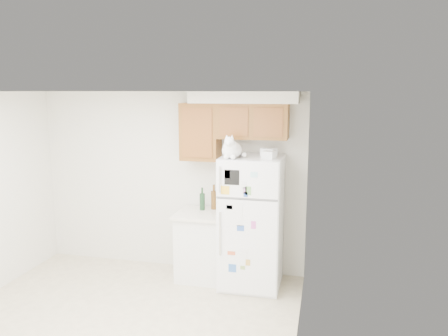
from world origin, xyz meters
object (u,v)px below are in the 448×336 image
(storage_box_back, at_px, (269,152))
(bottle_green, at_px, (202,199))
(storage_box_front, at_px, (269,155))
(bottle_amber, at_px, (214,197))
(refrigerator, at_px, (252,222))
(cat, at_px, (232,149))
(base_counter, at_px, (202,245))

(storage_box_back, height_order, bottle_green, storage_box_back)
(storage_box_back, relative_size, storage_box_front, 1.20)
(bottle_green, relative_size, bottle_amber, 0.91)
(refrigerator, height_order, bottle_amber, refrigerator)
(cat, relative_size, storage_box_front, 2.86)
(base_counter, height_order, bottle_amber, bottle_amber)
(storage_box_front, bearing_deg, bottle_amber, 176.40)
(refrigerator, distance_m, bottle_amber, 0.66)
(storage_box_back, xyz_separation_m, storage_box_front, (0.03, -0.19, -0.01))
(base_counter, bearing_deg, bottle_amber, 54.81)
(cat, bearing_deg, storage_box_front, 9.42)
(bottle_green, height_order, bottle_amber, bottle_amber)
(base_counter, relative_size, bottle_amber, 2.71)
(base_counter, bearing_deg, cat, -30.09)
(bottle_green, bearing_deg, base_counter, -81.78)
(storage_box_front, relative_size, bottle_amber, 0.44)
(cat, bearing_deg, base_counter, 149.91)
(base_counter, xyz_separation_m, cat, (0.47, -0.27, 1.35))
(storage_box_back, distance_m, bottle_amber, 1.02)
(base_counter, bearing_deg, storage_box_back, -0.53)
(refrigerator, height_order, storage_box_front, storage_box_front)
(bottle_green, distance_m, bottle_amber, 0.16)
(cat, xyz_separation_m, storage_box_front, (0.45, 0.07, -0.07))
(base_counter, relative_size, cat, 2.15)
(storage_box_front, xyz_separation_m, bottle_amber, (-0.79, 0.38, -0.66))
(base_counter, height_order, storage_box_back, storage_box_back)
(base_counter, distance_m, bottle_green, 0.62)
(refrigerator, bearing_deg, base_counter, 173.90)
(storage_box_back, bearing_deg, storage_box_front, -60.36)
(storage_box_front, relative_size, bottle_green, 0.49)
(refrigerator, bearing_deg, bottle_green, 166.19)
(cat, height_order, storage_box_front, cat)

